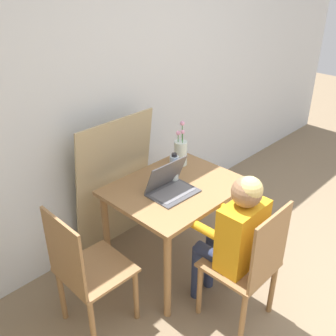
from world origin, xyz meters
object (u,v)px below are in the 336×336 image
Objects in this scene: chair_occupied at (249,265)px; water_bottle at (174,168)px; chair_spare at (86,271)px; person_seated at (236,231)px; laptop at (170,185)px; flower_vase at (181,152)px.

water_bottle is at bearing -99.42° from chair_occupied.
chair_spare is 0.94m from person_seated.
laptop reaches higher than chair_occupied.
chair_occupied is 4.15× the size of water_bottle.
laptop is (0.72, -0.02, 0.30)m from chair_spare.
person_seated is at bearing -113.65° from flower_vase.
chair_occupied and chair_spare have the same top height.
chair_spare is at bearing -168.87° from flower_vase.
person_seated is (-0.00, 0.12, 0.20)m from chair_occupied.
laptop is 0.42m from flower_vase.
water_bottle is at bearing 35.53° from laptop.
water_bottle is (0.12, 0.75, 0.35)m from chair_occupied.
laptop is (-0.01, 0.55, 0.10)m from person_seated.
chair_spare is (-0.73, 0.68, 0.00)m from chair_occupied.
chair_occupied is 1.00m from chair_spare.
chair_occupied is at bearing 90.00° from person_seated.
person_seated is 0.86m from flower_vase.
laptop is at bearing -147.11° from flower_vase.
flower_vase reaches higher than chair_occupied.
flower_vase reaches higher than water_bottle.
person_seated is at bearing -90.00° from chair_occupied.
flower_vase is 0.26m from water_bottle.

